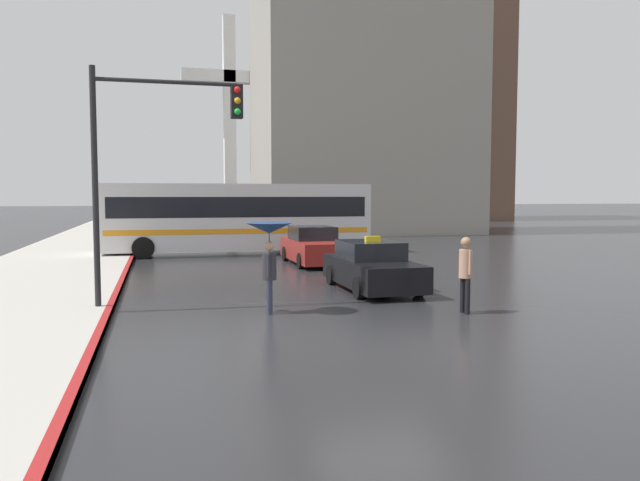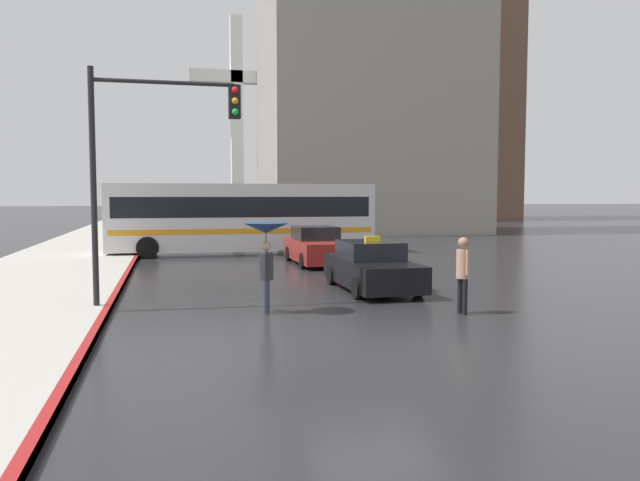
# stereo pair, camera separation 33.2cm
# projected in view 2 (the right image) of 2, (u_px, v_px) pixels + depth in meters

# --- Properties ---
(ground_plane) EXTENTS (300.00, 300.00, 0.00)m
(ground_plane) POSITION_uv_depth(u_px,v_px,m) (375.00, 340.00, 11.93)
(ground_plane) COLOR #262628
(taxi) EXTENTS (1.91, 4.42, 1.58)m
(taxi) POSITION_uv_depth(u_px,v_px,m) (372.00, 268.00, 18.08)
(taxi) COLOR black
(taxi) RESTS_ON ground_plane
(sedan_red) EXTENTS (1.91, 4.68, 1.50)m
(sedan_red) POSITION_uv_depth(u_px,v_px,m) (316.00, 247.00, 24.90)
(sedan_red) COLOR maroon
(sedan_red) RESTS_ON ground_plane
(city_bus) EXTENTS (12.11, 2.72, 3.26)m
(city_bus) POSITION_uv_depth(u_px,v_px,m) (242.00, 215.00, 28.92)
(city_bus) COLOR silver
(city_bus) RESTS_ON ground_plane
(pedestrian_with_umbrella) EXTENTS (1.08, 1.08, 2.12)m
(pedestrian_with_umbrella) POSITION_uv_depth(u_px,v_px,m) (266.00, 241.00, 14.46)
(pedestrian_with_umbrella) COLOR #2D3347
(pedestrian_with_umbrella) RESTS_ON ground_plane
(pedestrian_man) EXTENTS (0.33, 0.46, 1.79)m
(pedestrian_man) POSITION_uv_depth(u_px,v_px,m) (463.00, 268.00, 14.42)
(pedestrian_man) COLOR black
(pedestrian_man) RESTS_ON ground_plane
(traffic_light) EXTENTS (3.50, 0.38, 5.72)m
(traffic_light) POSITION_uv_depth(u_px,v_px,m) (153.00, 144.00, 14.74)
(traffic_light) COLOR black
(traffic_light) RESTS_ON ground_plane
(building_tower_far) EXTENTS (13.56, 13.71, 30.85)m
(building_tower_far) POSITION_uv_depth(u_px,v_px,m) (438.00, 81.00, 69.33)
(building_tower_far) COLOR brown
(building_tower_far) RESTS_ON ground_plane
(monument_cross) EXTENTS (7.14, 0.90, 16.22)m
(monument_cross) POSITION_uv_depth(u_px,v_px,m) (237.00, 110.00, 47.53)
(monument_cross) COLOR white
(monument_cross) RESTS_ON ground_plane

